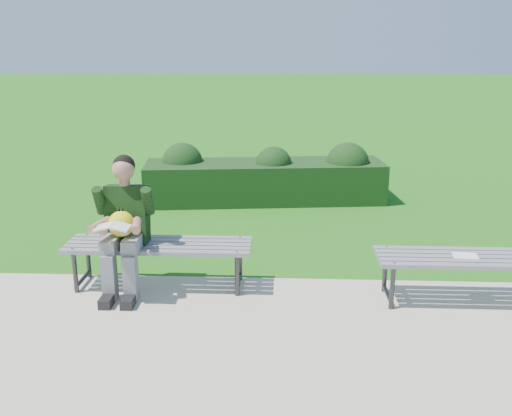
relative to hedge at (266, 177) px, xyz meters
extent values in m
plane|color=#217213|center=(0.16, -3.07, -0.37)|extent=(80.00, 80.00, 0.00)
cube|color=beige|center=(0.16, -4.82, -0.36)|extent=(30.00, 3.50, 0.02)
cube|color=#174413|center=(-0.03, -0.01, -0.07)|extent=(3.68, 1.29, 0.60)
sphere|color=#174413|center=(-1.29, 0.02, 0.20)|extent=(0.69, 0.69, 0.63)
sphere|color=#174413|center=(0.11, -0.04, 0.20)|extent=(0.61, 0.61, 0.55)
sphere|color=#174413|center=(1.23, 0.07, 0.20)|extent=(0.72, 0.72, 0.66)
cube|color=slate|center=(-0.95, -3.52, 0.08)|extent=(1.80, 0.08, 0.04)
cube|color=slate|center=(-0.95, -3.42, 0.08)|extent=(1.80, 0.08, 0.04)
cube|color=slate|center=(-0.95, -3.31, 0.08)|extent=(1.80, 0.08, 0.04)
cube|color=slate|center=(-0.95, -3.21, 0.08)|extent=(1.80, 0.09, 0.04)
cube|color=slate|center=(-0.95, -3.10, 0.08)|extent=(1.80, 0.09, 0.04)
cylinder|color=#2D2D30|center=(-1.73, -3.50, -0.15)|extent=(0.04, 0.04, 0.41)
cylinder|color=#2D2D30|center=(-1.73, -3.12, -0.15)|extent=(0.04, 0.04, 0.41)
cylinder|color=#2D2D30|center=(-1.73, -3.31, 0.04)|extent=(0.04, 0.42, 0.04)
cylinder|color=#2D2D30|center=(-1.73, -3.31, -0.29)|extent=(0.04, 0.42, 0.04)
cylinder|color=gray|center=(-1.73, -3.52, 0.10)|extent=(0.02, 0.02, 0.01)
cylinder|color=gray|center=(-1.73, -3.10, 0.10)|extent=(0.02, 0.02, 0.01)
cylinder|color=#2D2D30|center=(-0.17, -3.50, -0.15)|extent=(0.04, 0.04, 0.41)
cylinder|color=#2D2D30|center=(-0.17, -3.12, -0.15)|extent=(0.04, 0.04, 0.41)
cylinder|color=#2D2D30|center=(-0.17, -3.31, 0.04)|extent=(0.04, 0.42, 0.04)
cylinder|color=#2D2D30|center=(-0.17, -3.31, -0.29)|extent=(0.04, 0.42, 0.04)
cylinder|color=gray|center=(-0.17, -3.52, 0.10)|extent=(0.02, 0.02, 0.01)
cylinder|color=gray|center=(-0.17, -3.10, 0.10)|extent=(0.02, 0.02, 0.01)
cube|color=slate|center=(2.02, -3.73, 0.08)|extent=(1.80, 0.08, 0.04)
cube|color=slate|center=(2.02, -3.63, 0.08)|extent=(1.80, 0.08, 0.04)
cube|color=slate|center=(2.02, -3.53, 0.08)|extent=(1.80, 0.08, 0.04)
cube|color=slate|center=(2.02, -3.42, 0.08)|extent=(1.80, 0.08, 0.04)
cube|color=slate|center=(2.02, -3.32, 0.08)|extent=(1.80, 0.08, 0.04)
cylinder|color=#2D2D30|center=(1.24, -3.72, -0.15)|extent=(0.04, 0.04, 0.41)
cylinder|color=#2D2D30|center=(1.24, -3.34, -0.15)|extent=(0.04, 0.04, 0.41)
cylinder|color=#2D2D30|center=(1.24, -3.53, 0.04)|extent=(0.04, 0.42, 0.04)
cylinder|color=#2D2D30|center=(1.24, -3.53, -0.29)|extent=(0.04, 0.42, 0.04)
cylinder|color=gray|center=(1.24, -3.73, 0.10)|extent=(0.02, 0.02, 0.01)
cylinder|color=gray|center=(1.24, -3.32, 0.10)|extent=(0.02, 0.02, 0.01)
cube|color=gray|center=(-1.35, -3.47, 0.16)|extent=(0.14, 0.42, 0.13)
cube|color=gray|center=(-1.15, -3.47, 0.16)|extent=(0.14, 0.42, 0.13)
cube|color=gray|center=(-1.35, -3.65, -0.13)|extent=(0.12, 0.13, 0.45)
cube|color=gray|center=(-1.15, -3.65, -0.13)|extent=(0.12, 0.13, 0.45)
cube|color=black|center=(-1.35, -3.75, -0.31)|extent=(0.11, 0.26, 0.09)
cube|color=black|center=(-1.15, -3.75, -0.31)|extent=(0.11, 0.26, 0.09)
cube|color=black|center=(-1.25, -3.27, 0.38)|extent=(0.40, 0.30, 0.59)
cylinder|color=#AC6D5C|center=(-1.25, -3.29, 0.70)|extent=(0.10, 0.10, 0.08)
sphere|color=#AC6D5C|center=(-1.25, -3.31, 0.83)|extent=(0.21, 0.21, 0.21)
sphere|color=black|center=(-1.25, -3.28, 0.86)|extent=(0.21, 0.21, 0.21)
cylinder|color=black|center=(-1.48, -3.37, 0.54)|extent=(0.10, 0.21, 0.30)
cylinder|color=black|center=(-1.02, -3.37, 0.54)|extent=(0.10, 0.21, 0.30)
cylinder|color=#AC6D5C|center=(-1.42, -3.59, 0.37)|extent=(0.14, 0.31, 0.08)
cylinder|color=#AC6D5C|center=(-1.08, -3.59, 0.37)|extent=(0.14, 0.31, 0.08)
sphere|color=#AC6D5C|center=(-1.35, -3.75, 0.37)|extent=(0.09, 0.09, 0.09)
sphere|color=#AC6D5C|center=(-1.15, -3.75, 0.37)|extent=(0.09, 0.09, 0.09)
sphere|color=yellow|center=(-1.25, -3.49, 0.35)|extent=(0.24, 0.24, 0.24)
cone|color=orange|center=(-1.25, -3.61, 0.34)|extent=(0.07, 0.07, 0.07)
cone|color=black|center=(-1.27, -3.48, 0.48)|extent=(0.03, 0.04, 0.08)
cone|color=black|center=(-1.24, -3.47, 0.47)|extent=(0.03, 0.04, 0.06)
sphere|color=white|center=(-1.30, -3.59, 0.38)|extent=(0.04, 0.04, 0.04)
sphere|color=white|center=(-1.21, -3.59, 0.38)|extent=(0.04, 0.04, 0.04)
cube|color=white|center=(-1.33, -3.77, 0.41)|extent=(0.15, 0.20, 0.05)
cube|color=white|center=(-1.18, -3.77, 0.41)|extent=(0.15, 0.20, 0.05)
cube|color=white|center=(1.92, -3.53, 0.10)|extent=(0.24, 0.19, 0.01)
camera|label=1|loc=(0.24, -8.49, 1.98)|focal=40.00mm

